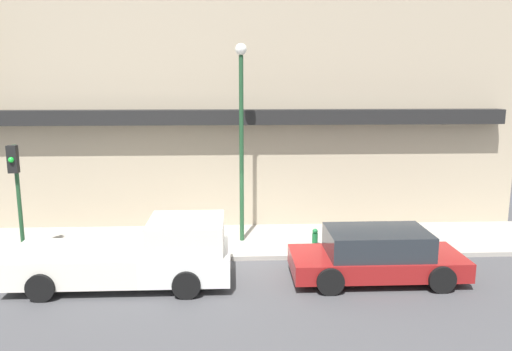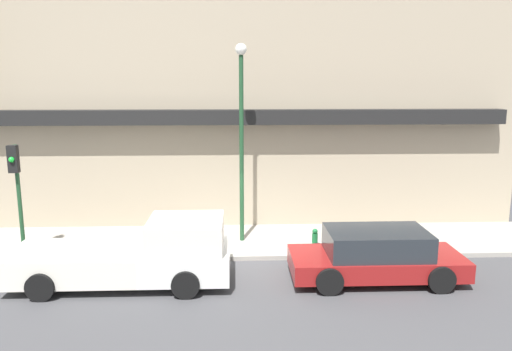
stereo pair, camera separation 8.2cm
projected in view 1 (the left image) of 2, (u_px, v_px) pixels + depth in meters
ground_plane at (244, 261)px, 14.86m from camera, size 80.00×80.00×0.00m
sidewalk at (242, 241)px, 16.47m from camera, size 36.00×3.30×0.14m
building at (240, 106)px, 18.73m from camera, size 19.80×3.80×10.28m
pickup_truck at (138, 256)px, 13.09m from camera, size 5.68×2.19×1.75m
parked_car at (376, 255)px, 13.39m from camera, size 4.59×2.08×1.38m
fire_hydrant at (315, 239)px, 15.46m from camera, size 0.18×0.18×0.65m
street_lamp at (241, 122)px, 15.63m from camera, size 0.36×0.36×6.27m
traffic_light at (16, 180)px, 14.55m from camera, size 0.28×0.42×3.32m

